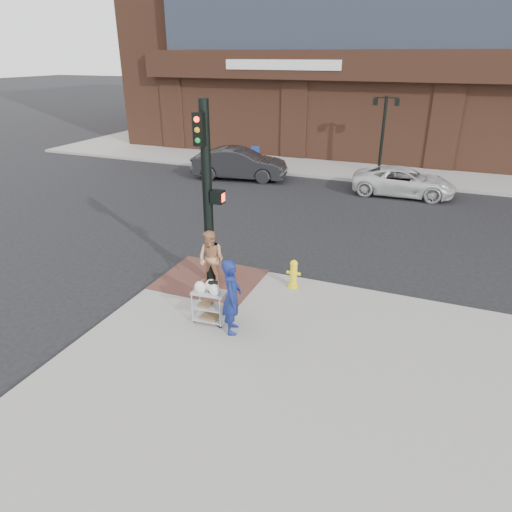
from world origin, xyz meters
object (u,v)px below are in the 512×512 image
at_px(traffic_signal_pole, 208,191).
at_px(sedan_dark, 239,164).
at_px(lamp_post, 383,126).
at_px(pedestrian_tan, 211,259).
at_px(minivan_white, 404,182).
at_px(utility_cart, 210,304).
at_px(woman_blue, 232,296).
at_px(fire_hydrant, 294,274).

height_order(traffic_signal_pole, sedan_dark, traffic_signal_pole).
distance_m(lamp_post, pedestrian_tan, 15.66).
xyz_separation_m(lamp_post, minivan_white, (1.63, -3.53, -1.97)).
xyz_separation_m(traffic_signal_pole, pedestrian_tan, (0.10, -0.16, -1.87)).
relative_size(pedestrian_tan, utility_cart, 1.46).
relative_size(pedestrian_tan, minivan_white, 0.35).
bearing_deg(minivan_white, woman_blue, 168.25).
xyz_separation_m(pedestrian_tan, minivan_white, (4.00, 11.86, -0.31)).
xyz_separation_m(utility_cart, fire_hydrant, (1.32, 2.47, -0.08)).
bearing_deg(lamp_post, minivan_white, -65.24).
distance_m(sedan_dark, fire_hydrant, 12.81).
relative_size(lamp_post, woman_blue, 2.18).
distance_m(woman_blue, pedestrian_tan, 2.42).
relative_size(sedan_dark, minivan_white, 1.06).
bearing_deg(fire_hydrant, utility_cart, -118.14).
xyz_separation_m(lamp_post, woman_blue, (-0.87, -17.28, -1.55)).
bearing_deg(utility_cart, minivan_white, 76.93).
height_order(traffic_signal_pole, minivan_white, traffic_signal_pole).
distance_m(pedestrian_tan, fire_hydrant, 2.32).
xyz_separation_m(pedestrian_tan, sedan_dark, (-4.38, 11.74, -0.15)).
distance_m(pedestrian_tan, utility_cart, 1.96).
distance_m(pedestrian_tan, sedan_dark, 12.53).
bearing_deg(utility_cart, fire_hydrant, 61.86).
bearing_deg(woman_blue, fire_hydrant, -34.09).
bearing_deg(sedan_dark, minivan_white, -99.36).
bearing_deg(lamp_post, traffic_signal_pole, -99.24).
xyz_separation_m(woman_blue, minivan_white, (2.49, 13.75, -0.42)).
bearing_deg(pedestrian_tan, lamp_post, 89.70).
bearing_deg(sedan_dark, woman_blue, -166.81).
relative_size(lamp_post, pedestrian_tan, 2.47).
xyz_separation_m(pedestrian_tan, utility_cart, (0.84, -1.74, -0.31)).
distance_m(sedan_dark, utility_cart, 14.46).
xyz_separation_m(pedestrian_tan, fire_hydrant, (2.17, 0.73, -0.38)).
relative_size(traffic_signal_pole, pedestrian_tan, 3.09).
bearing_deg(traffic_signal_pole, woman_blue, -51.88).
xyz_separation_m(sedan_dark, utility_cart, (5.22, -13.48, -0.16)).
relative_size(minivan_white, fire_hydrant, 5.60).
height_order(minivan_white, utility_cart, minivan_white).
relative_size(lamp_post, fire_hydrant, 4.81).
height_order(lamp_post, pedestrian_tan, lamp_post).
bearing_deg(traffic_signal_pole, lamp_post, 80.76).
relative_size(lamp_post, traffic_signal_pole, 0.80).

